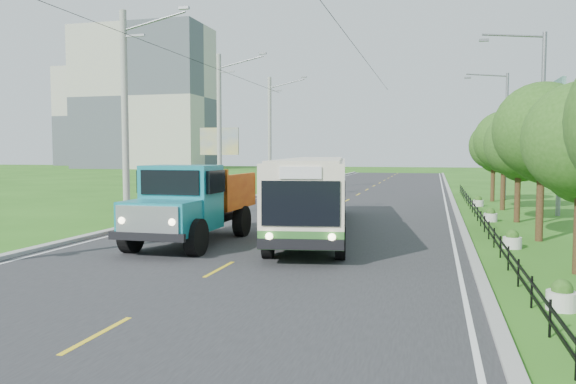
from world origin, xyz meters
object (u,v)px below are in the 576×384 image
at_px(pole_far, 270,133).
at_px(planter_front, 562,297).
at_px(tree_back, 494,148).
at_px(streetlight_far, 504,131).
at_px(billboard_left, 219,146).
at_px(pole_near, 126,116).
at_px(dump_truck, 193,199).
at_px(planter_far, 478,202).
at_px(tree_fourth, 520,148).
at_px(billboard_right, 552,118).
at_px(pole_mid, 220,127).
at_px(planter_near, 512,240).
at_px(bus, 315,189).
at_px(planter_mid, 491,216).
at_px(tree_fifth, 505,144).
at_px(streetlight_mid, 539,120).
at_px(tree_third, 543,136).

xyz_separation_m(pole_far, planter_front, (16.86, -35.00, -4.81)).
bearing_deg(tree_back, streetlight_far, 67.08).
xyz_separation_m(pole_far, billboard_left, (-1.24, -9.00, -1.23)).
bearing_deg(planter_front, pole_near, 146.88).
relative_size(streetlight_far, dump_truck, 1.30).
relative_size(planter_front, planter_far, 1.00).
height_order(pole_far, tree_fourth, pole_far).
relative_size(streetlight_far, billboard_right, 1.24).
bearing_deg(pole_mid, pole_far, 90.00).
height_order(pole_far, planter_near, pole_far).
height_order(pole_mid, bus, pole_mid).
height_order(pole_mid, dump_truck, pole_mid).
bearing_deg(planter_mid, tree_fifth, 78.44).
relative_size(pole_near, planter_far, 14.93).
bearing_deg(streetlight_mid, tree_third, -97.64).
bearing_deg(planter_mid, streetlight_mid, 0.00).
xyz_separation_m(tree_fifth, planter_front, (-1.26, -22.14, -3.57)).
bearing_deg(streetlight_mid, tree_fourth, 169.85).
xyz_separation_m(streetlight_mid, dump_truck, (-13.34, -9.81, -3.25)).
bearing_deg(tree_fifth, planter_front, -93.25).
bearing_deg(planter_front, streetlight_far, 86.11).
distance_m(billboard_right, dump_truck, 22.10).
bearing_deg(planter_mid, tree_fourth, 6.39).
bearing_deg(planter_mid, planter_front, -90.00).
relative_size(pole_mid, tree_back, 1.82).
distance_m(tree_fourth, planter_front, 16.52).
bearing_deg(dump_truck, streetlight_mid, 36.12).
relative_size(tree_third, planter_mid, 8.96).
distance_m(pole_mid, billboard_left, 3.47).
height_order(streetlight_far, planter_near, streetlight_far).
height_order(streetlight_mid, billboard_right, streetlight_mid).
relative_size(planter_front, billboard_left, 0.13).
height_order(tree_fourth, tree_fifth, tree_fifth).
height_order(tree_fifth, planter_near, tree_fifth).
height_order(tree_third, planter_near, tree_third).
relative_size(tree_fourth, bus, 0.34).
xyz_separation_m(tree_back, planter_far, (-1.26, -4.14, -3.37)).
height_order(pole_near, tree_fourth, pole_near).
relative_size(streetlight_mid, dump_truck, 1.30).
xyz_separation_m(tree_back, planter_near, (-1.26, -20.14, -3.37)).
relative_size(tree_third, billboard_left, 1.15).
xyz_separation_m(streetlight_far, bus, (-9.66, -19.47, -3.08)).
bearing_deg(planter_front, bus, 125.90).
bearing_deg(tree_third, streetlight_far, 87.73).
bearing_deg(pole_near, planter_front, -33.12).
height_order(planter_front, planter_near, same).
bearing_deg(tree_fifth, streetlight_far, 84.29).
distance_m(pole_mid, planter_front, 28.92).
relative_size(tree_fifth, dump_truck, 0.83).
distance_m(tree_third, tree_fifth, 12.00).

